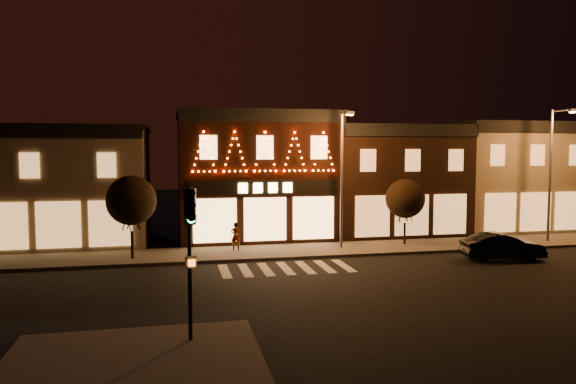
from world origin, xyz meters
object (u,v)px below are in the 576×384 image
object	(u,v)px
traffic_signal_near	(190,234)
pedestrian	(236,236)
dark_sedan	(502,246)
streetlamp_mid	(343,169)

from	to	relation	value
traffic_signal_near	pedestrian	xyz separation A→B (m)	(2.96, 14.21, -2.43)
dark_sedan	pedestrian	distance (m)	14.55
streetlamp_mid	dark_sedan	size ratio (longest dim) A/B	1.84
dark_sedan	pedestrian	size ratio (longest dim) A/B	2.68
traffic_signal_near	pedestrian	world-z (taller)	traffic_signal_near
streetlamp_mid	pedestrian	world-z (taller)	streetlamp_mid
traffic_signal_near	pedestrian	bearing A→B (deg)	87.97
streetlamp_mid	traffic_signal_near	bearing A→B (deg)	-127.20
streetlamp_mid	pedestrian	bearing A→B (deg)	169.39
pedestrian	streetlamp_mid	bearing A→B (deg)	-170.67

